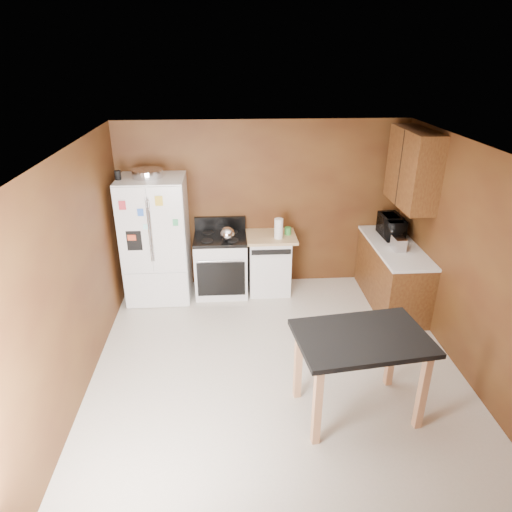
{
  "coord_description": "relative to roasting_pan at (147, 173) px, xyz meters",
  "views": [
    {
      "loc": [
        -0.51,
        -4.23,
        3.38
      ],
      "look_at": [
        -0.19,
        0.85,
        1.07
      ],
      "focal_mm": 32.0,
      "sensor_mm": 36.0,
      "label": 1
    }
  ],
  "objects": [
    {
      "name": "floor",
      "position": [
        1.59,
        -1.91,
        -1.85
      ],
      "size": [
        4.5,
        4.5,
        0.0
      ],
      "primitive_type": "plane",
      "color": "beige",
      "rests_on": "ground"
    },
    {
      "name": "ceiling",
      "position": [
        1.59,
        -1.91,
        0.65
      ],
      "size": [
        4.5,
        4.5,
        0.0
      ],
      "primitive_type": "plane",
      "rotation": [
        3.14,
        0.0,
        0.0
      ],
      "color": "white",
      "rests_on": "ground"
    },
    {
      "name": "wall_back",
      "position": [
        1.59,
        0.34,
        -0.6
      ],
      "size": [
        4.2,
        0.0,
        4.2
      ],
      "primitive_type": "plane",
      "rotation": [
        1.57,
        0.0,
        0.0
      ],
      "color": "brown",
      "rests_on": "ground"
    },
    {
      "name": "wall_front",
      "position": [
        1.59,
        -4.16,
        -0.6
      ],
      "size": [
        4.2,
        0.0,
        4.2
      ],
      "primitive_type": "plane",
      "rotation": [
        -1.57,
        0.0,
        0.0
      ],
      "color": "brown",
      "rests_on": "ground"
    },
    {
      "name": "wall_left",
      "position": [
        -0.51,
        -1.91,
        -0.6
      ],
      "size": [
        0.0,
        4.5,
        4.5
      ],
      "primitive_type": "plane",
      "rotation": [
        1.57,
        0.0,
        1.57
      ],
      "color": "brown",
      "rests_on": "ground"
    },
    {
      "name": "wall_right",
      "position": [
        3.69,
        -1.91,
        -0.6
      ],
      "size": [
        0.0,
        4.5,
        4.5
      ],
      "primitive_type": "plane",
      "rotation": [
        1.57,
        0.0,
        -1.57
      ],
      "color": "brown",
      "rests_on": "ground"
    },
    {
      "name": "roasting_pan",
      "position": [
        0.0,
        0.0,
        0.0
      ],
      "size": [
        0.42,
        0.42,
        0.1
      ],
      "primitive_type": "cylinder",
      "color": "silver",
      "rests_on": "refrigerator"
    },
    {
      "name": "pen_cup",
      "position": [
        -0.37,
        -0.12,
        0.01
      ],
      "size": [
        0.08,
        0.08,
        0.12
      ],
      "primitive_type": "cylinder",
      "color": "black",
      "rests_on": "refrigerator"
    },
    {
      "name": "kettle",
      "position": [
        1.05,
        -0.15,
        -0.85
      ],
      "size": [
        0.21,
        0.21,
        0.21
      ],
      "primitive_type": "sphere",
      "color": "silver",
      "rests_on": "gas_range"
    },
    {
      "name": "paper_towel",
      "position": [
        1.79,
        -0.07,
        -0.82
      ],
      "size": [
        0.13,
        0.13,
        0.29
      ],
      "primitive_type": "cylinder",
      "rotation": [
        0.0,
        0.0,
        0.03
      ],
      "color": "white",
      "rests_on": "dishwasher"
    },
    {
      "name": "green_canister",
      "position": [
        1.94,
        0.07,
        -0.91
      ],
      "size": [
        0.12,
        0.12,
        0.11
      ],
      "primitive_type": "cylinder",
      "rotation": [
        0.0,
        0.0,
        -0.25
      ],
      "color": "green",
      "rests_on": "dishwasher"
    },
    {
      "name": "toaster",
      "position": [
        3.36,
        -0.6,
        -0.87
      ],
      "size": [
        0.15,
        0.24,
        0.17
      ],
      "primitive_type": "cube",
      "rotation": [
        0.0,
        0.0,
        0.02
      ],
      "color": "silver",
      "rests_on": "right_cabinets"
    },
    {
      "name": "microwave",
      "position": [
        3.42,
        -0.12,
        -0.81
      ],
      "size": [
        0.36,
        0.51,
        0.28
      ],
      "primitive_type": "imported",
      "rotation": [
        0.0,
        0.0,
        1.6
      ],
      "color": "black",
      "rests_on": "right_cabinets"
    },
    {
      "name": "refrigerator",
      "position": [
        0.04,
        -0.05,
        -0.95
      ],
      "size": [
        0.9,
        0.8,
        1.8
      ],
      "color": "white",
      "rests_on": "ground"
    },
    {
      "name": "gas_range",
      "position": [
        0.95,
        0.01,
        -1.39
      ],
      "size": [
        0.76,
        0.68,
        1.1
      ],
      "color": "white",
      "rests_on": "ground"
    },
    {
      "name": "dishwasher",
      "position": [
        1.67,
        0.04,
        -1.4
      ],
      "size": [
        0.78,
        0.63,
        0.89
      ],
      "color": "white",
      "rests_on": "ground"
    },
    {
      "name": "right_cabinets",
      "position": [
        3.43,
        -0.43,
        -0.94
      ],
      "size": [
        0.63,
        1.58,
        2.45
      ],
      "color": "brown",
      "rests_on": "ground"
    },
    {
      "name": "island",
      "position": [
        2.31,
        -2.6,
        -1.08
      ],
      "size": [
        1.34,
        0.98,
        0.91
      ],
      "color": "black",
      "rests_on": "ground"
    }
  ]
}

